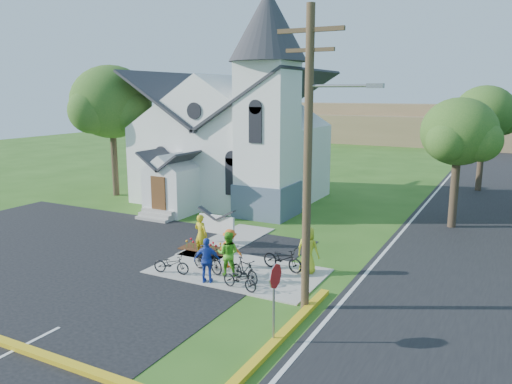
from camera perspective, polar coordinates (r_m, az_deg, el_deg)
The scene contains 23 objects.
ground at distance 21.30m, azimuth -6.32°, elevation -8.79°, with size 120.00×120.00×0.00m, color #2E5819.
parking_lot at distance 24.46m, azimuth -22.89°, elevation -6.94°, with size 20.00×16.00×0.02m, color black.
road at distance 32.39m, azimuth 24.66°, elevation -2.72°, with size 8.00×90.00×0.02m, color black.
sidewalk at distance 20.94m, azimuth -2.10°, elevation -9.01°, with size 7.00×4.00×0.05m, color #A7A297.
church at distance 33.56m, azimuth -2.37°, elevation 7.83°, with size 12.35×12.00×13.00m.
church_sign at distance 24.17m, azimuth -4.51°, elevation -3.74°, with size 2.20×0.40×1.70m.
flower_bed at distance 23.73m, azimuth -5.63°, elevation -6.55°, with size 2.60×1.10×0.07m, color #3A1D10.
utility_pole at distance 16.26m, azimuth 6.16°, elevation 4.54°, with size 3.45×0.28×10.00m.
stop_sign at distance 14.72m, azimuth 2.17°, elevation -10.73°, with size 0.11×0.76×2.48m.
tree_lot_corner at distance 36.64m, azimuth -16.21°, elevation 9.82°, with size 5.60×5.60×9.15m.
tree_road_near at distance 28.74m, azimuth 22.17°, elevation 6.33°, with size 4.00×4.00×7.05m.
tree_road_mid at distance 40.62m, azimuth 24.68°, elevation 8.19°, with size 4.40×4.40×7.80m.
distant_hills at distance 73.47m, azimuth 21.53°, elevation 6.58°, with size 61.00×10.00×5.60m.
cyclist_0 at distance 22.84m, azimuth -6.31°, elevation -4.82°, with size 0.67×0.44×1.85m, color gold.
bike_0 at distance 20.76m, azimuth -9.65°, elevation -8.10°, with size 0.54×1.54×0.81m, color black.
cyclist_1 at distance 20.16m, azimuth -3.22°, elevation -7.04°, with size 0.88×0.69×1.81m, color #4FB421.
bike_1 at distance 20.69m, azimuth -5.57°, elevation -7.65°, with size 0.51×1.81×1.09m, color black.
cyclist_2 at distance 19.50m, azimuth -5.60°, elevation -7.79°, with size 1.04×0.43×1.77m, color #2342B3.
bike_2 at distance 18.92m, azimuth -1.85°, elevation -9.91°, with size 0.53×1.53×0.80m, color black.
cyclist_3 at distance 21.05m, azimuth -3.00°, elevation -6.46°, with size 1.07×0.62×1.66m, color #DD5C18.
bike_3 at distance 19.60m, azimuth -1.30°, elevation -8.91°, with size 0.44×1.57×0.95m, color black.
cyclist_4 at distance 20.53m, azimuth 5.96°, elevation -6.58°, with size 0.94×0.61×1.93m, color #B1C024.
bike_4 at distance 20.84m, azimuth 3.06°, elevation -7.61°, with size 0.66×1.88×0.99m, color black.
Camera 1 is at (11.27, -16.53, 7.32)m, focal length 35.00 mm.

